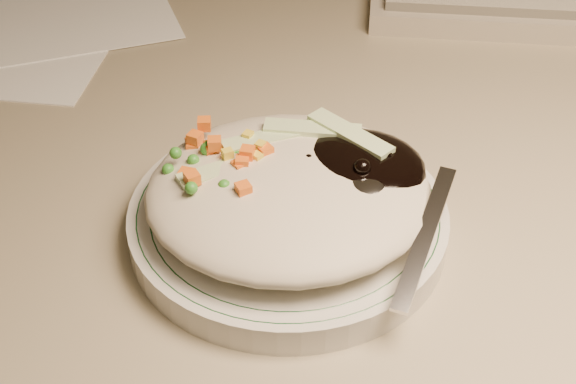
{
  "coord_description": "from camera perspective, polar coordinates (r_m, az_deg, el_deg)",
  "views": [
    {
      "loc": [
        -0.09,
        0.76,
        1.12
      ],
      "look_at": [
        -0.06,
        1.17,
        0.78
      ],
      "focal_mm": 50.0,
      "sensor_mm": 36.0,
      "label": 1
    }
  ],
  "objects": [
    {
      "name": "meal",
      "position": [
        0.54,
        0.46,
        0.43
      ],
      "size": [
        0.21,
        0.19,
        0.05
      ],
      "color": "#C1B69C",
      "rests_on": "plate"
    },
    {
      "name": "desk",
      "position": [
        0.86,
        3.34,
        -3.25
      ],
      "size": [
        1.4,
        0.7,
        0.74
      ],
      "color": "gray",
      "rests_on": "ground"
    },
    {
      "name": "plate",
      "position": [
        0.56,
        0.0,
        -2.06
      ],
      "size": [
        0.22,
        0.22,
        0.02
      ],
      "primitive_type": "cylinder",
      "color": "silver",
      "rests_on": "desk"
    },
    {
      "name": "plate_rim",
      "position": [
        0.55,
        -0.0,
        -1.28
      ],
      "size": [
        0.21,
        0.21,
        0.0
      ],
      "color": "#144723",
      "rests_on": "plate"
    }
  ]
}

